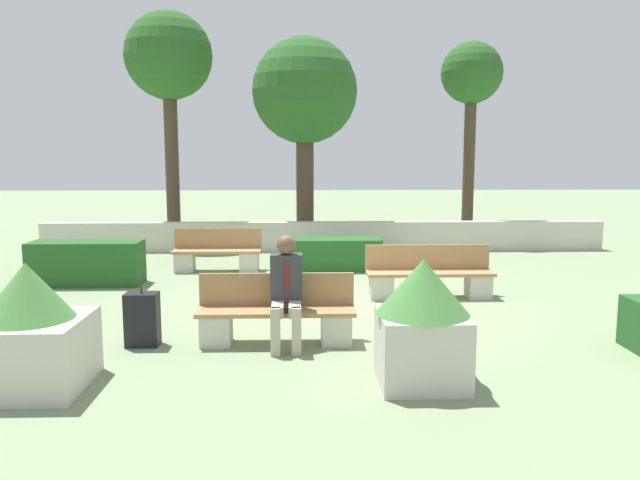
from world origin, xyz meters
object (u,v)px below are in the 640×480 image
Objects in this scene: tree_leftmost at (169,60)px; planter_corner_right at (422,320)px; bench_right_side at (217,255)px; tree_center_right at (472,80)px; tree_center_left at (305,94)px; bench_left_side at (429,277)px; planter_corner_left at (29,331)px; person_seated_man at (286,286)px; suitcase at (142,319)px; bench_front at (276,317)px.

planter_corner_right is at bearing -66.34° from tree_leftmost.
planter_corner_right is 0.22× the size of tree_leftmost.
tree_center_right reaches higher than bench_right_side.
planter_corner_right is at bearing -107.35° from tree_center_right.
tree_center_left is (1.75, 3.69, 3.45)m from bench_right_side.
tree_leftmost is at bearing 108.70° from bench_right_side.
tree_center_left reaches higher than bench_left_side.
bench_left_side is 6.02m from planter_corner_left.
tree_leftmost is at bearing 128.54° from bench_left_side.
tree_center_right is (2.31, 6.38, 3.80)m from bench_left_side.
person_seated_man is (1.46, -4.86, 0.42)m from bench_right_side.
tree_leftmost reaches higher than tree_center_left.
tree_center_left is (2.76, 9.83, 3.18)m from planter_corner_left.
bench_right_side is at bearing 86.90° from suitcase.
bench_right_side is (-1.33, 4.73, -0.01)m from bench_front.
bench_left_side is 9.37m from tree_leftmost.
bench_left_side is at bearing 38.67° from planter_corner_left.
bench_front is at bearing -136.16° from bench_left_side.
bench_right_side is 6.11m from tree_leftmost.
bench_front is 1.59m from suitcase.
planter_corner_right is 11.18m from tree_center_right.
person_seated_man is 1.87m from planter_corner_right.
bench_left_side is 3.36m from person_seated_man.
tree_center_right is (6.25, 8.80, 3.80)m from suitcase.
tree_leftmost is (-4.46, 10.19, 3.93)m from planter_corner_right.
bench_right_side is at bearing -146.29° from tree_center_right.
tree_center_right is (4.24, 0.30, 0.37)m from tree_center_left.
bench_left_side is 1.60× the size of planter_corner_right.
bench_right_side is at bearing 105.74° from bench_front.
tree_leftmost is at bearing 179.66° from tree_center_right.
bench_front is 10.20m from tree_leftmost.
person_seated_man reaches higher than bench_front.
bench_front and bench_right_side have the same top height.
planter_corner_right is 11.79m from tree_leftmost.
person_seated_man is (-2.23, -2.49, 0.41)m from bench_left_side.
suitcase is (-3.95, -2.42, 0.00)m from bench_left_side.
tree_leftmost reaches higher than suitcase.
person_seated_man is 0.26× the size of tree_center_left.
suitcase is (-0.26, -4.80, 0.01)m from bench_right_side.
planter_corner_left is 3.83m from planter_corner_right.
person_seated_man is at bearing -117.10° from tree_center_right.
planter_corner_left is at bearing -102.69° from bench_right_side.
planter_corner_left is 10.96m from tree_leftmost.
bench_left_side is at bearing -109.90° from tree_center_right.
bench_front is at bearing -77.60° from bench_right_side.
planter_corner_left is at bearing 179.87° from planter_corner_right.
person_seated_man is (0.13, -0.14, 0.41)m from bench_front.
planter_corner_right is 1.50× the size of suitcase.
bench_front is 0.94× the size of bench_left_side.
planter_corner_right is at bearing -23.53° from suitcase.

